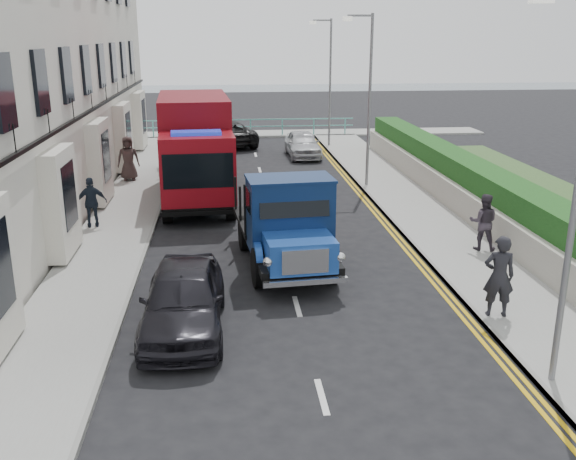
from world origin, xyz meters
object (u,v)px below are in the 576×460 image
object	(u,v)px
lamp_far	(328,75)
pedestrian_east_near	(499,276)
lamp_mid	(367,91)
red_lorry	(195,146)
lamp_near	(572,174)
parked_car_front	(183,299)
bedford_lorry	(289,229)

from	to	relation	value
lamp_far	pedestrian_east_near	distance (m)	23.37
lamp_mid	red_lorry	bearing A→B (deg)	-168.17
lamp_near	lamp_far	xyz separation A→B (m)	(0.00, 26.00, 0.00)
parked_car_front	pedestrian_east_near	distance (m)	7.01
lamp_near	bedford_lorry	distance (m)	8.07
parked_car_front	lamp_mid	bearing A→B (deg)	63.24
bedford_lorry	pedestrian_east_near	bearing A→B (deg)	-43.72
red_lorry	bedford_lorry	bearing A→B (deg)	-74.95
lamp_far	parked_car_front	xyz separation A→B (m)	(-6.78, -23.00, -3.26)
bedford_lorry	parked_car_front	bearing A→B (deg)	-133.23
lamp_near	pedestrian_east_near	bearing A→B (deg)	85.48
parked_car_front	pedestrian_east_near	world-z (taller)	pedestrian_east_near
lamp_near	red_lorry	size ratio (longest dim) A/B	0.91
red_lorry	lamp_mid	bearing A→B (deg)	8.23
parked_car_front	pedestrian_east_near	bearing A→B (deg)	-0.71
lamp_near	lamp_far	distance (m)	26.00
bedford_lorry	parked_car_front	xyz separation A→B (m)	(-2.63, -3.33, -0.47)
lamp_near	lamp_far	world-z (taller)	same
lamp_far	parked_car_front	bearing A→B (deg)	-106.42
bedford_lorry	red_lorry	xyz separation A→B (m)	(-2.77, 8.22, 0.89)
lamp_mid	pedestrian_east_near	size ratio (longest dim) A/B	3.70
bedford_lorry	pedestrian_east_near	world-z (taller)	bedford_lorry
red_lorry	parked_car_front	xyz separation A→B (m)	(0.15, -11.55, -1.36)
bedford_lorry	pedestrian_east_near	size ratio (longest dim) A/B	3.03
lamp_mid	red_lorry	size ratio (longest dim) A/B	0.91
lamp_near	lamp_mid	distance (m)	16.00
lamp_mid	lamp_far	bearing A→B (deg)	90.00
lamp_far	parked_car_front	size ratio (longest dim) A/B	1.62
lamp_far	bedford_lorry	distance (m)	20.30
lamp_mid	pedestrian_east_near	world-z (taller)	lamp_mid
parked_car_front	lamp_near	bearing A→B (deg)	-23.10
parked_car_front	red_lorry	bearing A→B (deg)	91.51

